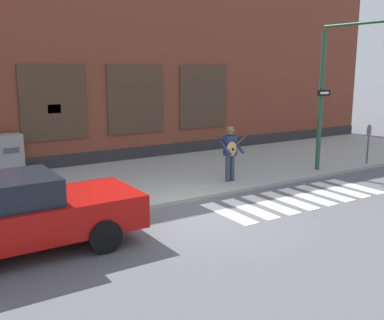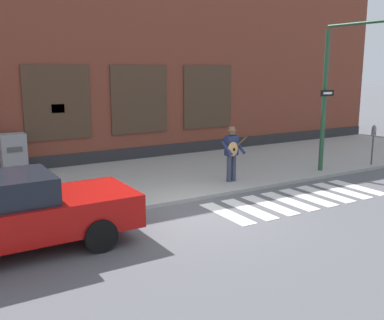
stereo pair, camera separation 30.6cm
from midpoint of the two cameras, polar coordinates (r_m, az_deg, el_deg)
name	(u,v)px [view 2 (the right image)]	position (r m, az deg, el deg)	size (l,w,h in m)	color
ground_plane	(196,214)	(11.07, 1.29, -6.89)	(160.00, 160.00, 0.00)	#56565B
sidewalk	(134,180)	(14.25, -6.80, -2.52)	(28.00, 5.65, 0.11)	#9E9E99
building_backdrop	(81,59)	(18.34, -13.43, 12.35)	(28.00, 4.06, 7.72)	brown
crosswalk	(298,199)	(12.64, 14.03, -4.86)	(5.20, 1.90, 0.01)	silver
red_car	(14,213)	(9.28, -20.77, -6.35)	(4.62, 2.03, 1.53)	#B20F0C
busker	(232,151)	(13.61, 5.72, 1.15)	(0.70, 0.51, 1.67)	#33384C
traffic_light	(353,70)	(14.90, 20.31, 10.63)	(0.60, 2.73, 4.80)	#234C33
parking_meter	(373,139)	(17.28, 22.50, 2.53)	(0.13, 0.11, 1.44)	#47474C
utility_box	(14,154)	(15.46, -21.18, 0.66)	(0.78, 0.60, 1.36)	gray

